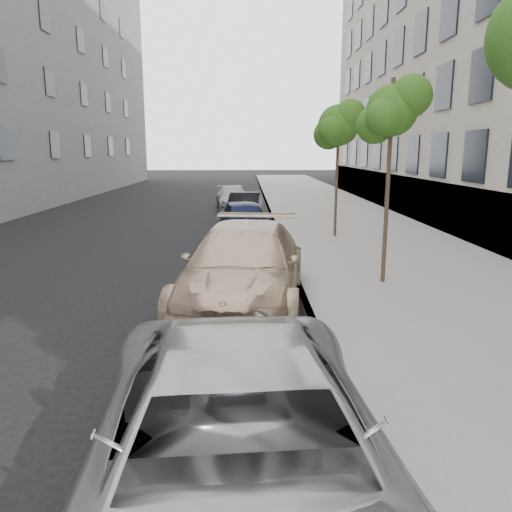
{
  "coord_description": "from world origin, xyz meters",
  "views": [
    {
      "loc": [
        -0.05,
        -3.43,
        3.2
      ],
      "look_at": [
        0.11,
        4.57,
        1.5
      ],
      "focal_mm": 35.0,
      "sensor_mm": 36.0,
      "label": 1
    }
  ],
  "objects_px": {
    "tree_far": "(339,125)",
    "suv": "(244,267)",
    "sedan_blue": "(245,220)",
    "sedan_rear": "(233,198)",
    "tree_mid": "(393,111)",
    "sedan_black": "(245,207)",
    "minivan": "(241,458)"
  },
  "relations": [
    {
      "from": "tree_far",
      "to": "suv",
      "type": "bearing_deg",
      "value": -112.77
    },
    {
      "from": "tree_far",
      "to": "sedan_blue",
      "type": "distance_m",
      "value": 4.72
    },
    {
      "from": "tree_far",
      "to": "sedan_rear",
      "type": "xyz_separation_m",
      "value": [
        -3.99,
        9.72,
        -3.44
      ]
    },
    {
      "from": "tree_mid",
      "to": "suv",
      "type": "xyz_separation_m",
      "value": [
        -3.33,
        -1.43,
        -3.21
      ]
    },
    {
      "from": "tree_mid",
      "to": "sedan_blue",
      "type": "height_order",
      "value": "tree_mid"
    },
    {
      "from": "tree_far",
      "to": "sedan_blue",
      "type": "xyz_separation_m",
      "value": [
        -3.33,
        0.16,
        -3.34
      ]
    },
    {
      "from": "tree_mid",
      "to": "sedan_black",
      "type": "height_order",
      "value": "tree_mid"
    },
    {
      "from": "tree_far",
      "to": "sedan_blue",
      "type": "bearing_deg",
      "value": 177.19
    },
    {
      "from": "minivan",
      "to": "suv",
      "type": "bearing_deg",
      "value": 86.0
    },
    {
      "from": "sedan_blue",
      "to": "sedan_rear",
      "type": "height_order",
      "value": "sedan_blue"
    },
    {
      "from": "tree_far",
      "to": "sedan_black",
      "type": "xyz_separation_m",
      "value": [
        -3.33,
        4.81,
        -3.4
      ]
    },
    {
      "from": "minivan",
      "to": "sedan_blue",
      "type": "distance_m",
      "value": 14.51
    },
    {
      "from": "tree_far",
      "to": "sedan_black",
      "type": "distance_m",
      "value": 6.77
    },
    {
      "from": "tree_far",
      "to": "suv",
      "type": "xyz_separation_m",
      "value": [
        -3.33,
        -7.93,
        -3.21
      ]
    },
    {
      "from": "suv",
      "to": "sedan_rear",
      "type": "bearing_deg",
      "value": 99.03
    },
    {
      "from": "tree_mid",
      "to": "tree_far",
      "type": "distance_m",
      "value": 6.5
    },
    {
      "from": "suv",
      "to": "sedan_rear",
      "type": "xyz_separation_m",
      "value": [
        -0.67,
        17.65,
        -0.23
      ]
    },
    {
      "from": "tree_far",
      "to": "sedan_rear",
      "type": "bearing_deg",
      "value": 112.34
    },
    {
      "from": "tree_far",
      "to": "suv",
      "type": "height_order",
      "value": "tree_far"
    },
    {
      "from": "tree_far",
      "to": "sedan_black",
      "type": "height_order",
      "value": "tree_far"
    },
    {
      "from": "minivan",
      "to": "tree_far",
      "type": "bearing_deg",
      "value": 72.94
    },
    {
      "from": "sedan_black",
      "to": "sedan_blue",
      "type": "bearing_deg",
      "value": -84.48
    },
    {
      "from": "tree_mid",
      "to": "minivan",
      "type": "relative_size",
      "value": 0.84
    },
    {
      "from": "sedan_black",
      "to": "sedan_rear",
      "type": "height_order",
      "value": "sedan_black"
    },
    {
      "from": "sedan_blue",
      "to": "sedan_rear",
      "type": "bearing_deg",
      "value": 87.84
    },
    {
      "from": "suv",
      "to": "sedan_blue",
      "type": "relative_size",
      "value": 1.4
    },
    {
      "from": "sedan_black",
      "to": "minivan",
      "type": "bearing_deg",
      "value": -84.48
    },
    {
      "from": "tree_far",
      "to": "sedan_blue",
      "type": "height_order",
      "value": "tree_far"
    },
    {
      "from": "minivan",
      "to": "sedan_rear",
      "type": "relative_size",
      "value": 1.32
    },
    {
      "from": "minivan",
      "to": "sedan_black",
      "type": "height_order",
      "value": "minivan"
    },
    {
      "from": "tree_mid",
      "to": "sedan_rear",
      "type": "xyz_separation_m",
      "value": [
        -3.99,
        16.22,
        -3.44
      ]
    },
    {
      "from": "suv",
      "to": "sedan_blue",
      "type": "height_order",
      "value": "suv"
    }
  ]
}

